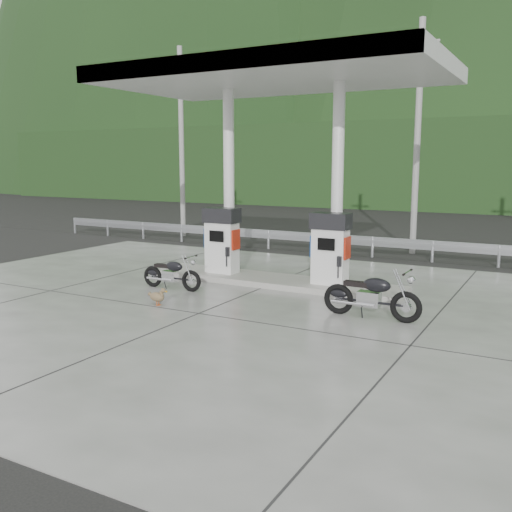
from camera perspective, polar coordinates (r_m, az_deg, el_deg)
The scene contains 17 objects.
ground at distance 13.10m, azimuth -3.26°, elevation -4.84°, with size 160.00×160.00×0.00m, color black.
forecourt_apron at distance 13.10m, azimuth -3.27°, elevation -4.80°, with size 18.00×14.00×0.02m, color slate.
pump_island at distance 15.21m, azimuth 1.73°, elevation -2.47°, with size 7.00×1.40×0.15m, color gray.
gas_pump_left at distance 15.82m, azimuth -3.43°, elevation 1.56°, with size 0.95×0.55×1.80m, color white, non-canonical shape.
gas_pump_right at distance 14.39m, azimuth 7.43°, elevation 0.72°, with size 0.95×0.55×1.80m, color white, non-canonical shape.
canopy_column_left at distance 16.02m, azimuth -2.72°, elevation 7.41°, with size 0.30×0.30×5.00m, color white.
canopy_column_right at distance 14.61m, azimuth 8.14°, elevation 7.14°, with size 0.30×0.30×5.00m, color white.
canopy_roof at distance 15.04m, azimuth 1.83°, elevation 17.61°, with size 8.50×5.00×0.40m, color white.
guardrail at distance 20.10m, azimuth 8.88°, elevation 2.10°, with size 26.00×0.16×1.42m, color #9A9DA2, non-canonical shape.
road at distance 23.49m, azimuth 11.75°, elevation 1.31°, with size 60.00×7.00×0.01m, color black.
utility_pole_a at distance 25.08m, azimuth -7.46°, elevation 11.09°, with size 0.22×0.22×8.00m, color gray.
utility_pole_b at distance 20.83m, azimuth 15.83°, elevation 11.18°, with size 0.22×0.22×8.00m, color gray.
tree_band at distance 41.32m, azimuth 19.55°, elevation 8.54°, with size 80.00×6.00×6.00m, color black.
forested_hills at distance 71.16m, azimuth 23.39°, elevation 6.01°, with size 100.00×40.00×140.00m, color black, non-canonical shape.
motorcycle_left at distance 14.63m, azimuth -8.44°, elevation -1.80°, with size 1.63×0.52×0.77m, color black, non-canonical shape.
motorcycle_right at distance 12.01m, azimuth 11.47°, elevation -3.96°, with size 1.95×0.62×0.92m, color black, non-canonical shape.
duck at distance 13.11m, azimuth -9.88°, elevation -4.08°, with size 0.49×0.14×0.35m, color brown, non-canonical shape.
Camera 1 is at (6.75, -10.77, 3.21)m, focal length 40.00 mm.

